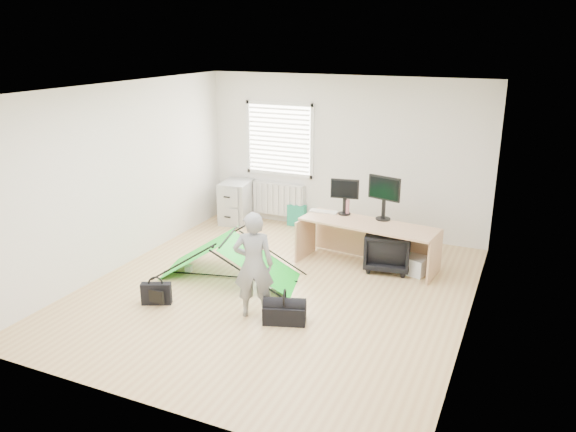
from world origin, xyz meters
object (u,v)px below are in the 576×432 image
at_px(monitor_right, 384,204).
at_px(office_chair, 389,250).
at_px(thermos, 347,207).
at_px(storage_crate, 411,264).
at_px(monitor_left, 345,201).
at_px(person, 254,265).
at_px(filing_cabinet, 237,202).
at_px(laptop_bag, 156,294).
at_px(kite, 229,257).
at_px(desk, 367,245).
at_px(duffel_bag, 285,314).

bearing_deg(monitor_right, office_chair, -37.75).
distance_m(thermos, storage_crate, 1.29).
distance_m(monitor_left, person, 2.36).
bearing_deg(filing_cabinet, person, -65.67).
bearing_deg(thermos, filing_cabinet, 161.95).
bearing_deg(office_chair, monitor_right, -60.67).
bearing_deg(thermos, monitor_left, -160.74).
distance_m(monitor_right, laptop_bag, 3.52).
distance_m(monitor_right, kite, 2.42).
bearing_deg(person, filing_cabinet, -81.80).
xyz_separation_m(desk, filing_cabinet, (-2.81, 1.07, 0.04)).
bearing_deg(monitor_left, desk, -40.23).
height_order(laptop_bag, duffel_bag, laptop_bag).
distance_m(monitor_right, person, 2.53).
bearing_deg(monitor_right, person, -98.03).
xyz_separation_m(monitor_right, office_chair, (0.16, -0.21, -0.63)).
distance_m(office_chair, storage_crate, 0.39).
xyz_separation_m(kite, duffel_bag, (1.27, -0.87, -0.20)).
distance_m(monitor_left, duffel_bag, 2.46).
height_order(monitor_left, thermos, monitor_left).
bearing_deg(laptop_bag, office_chair, 19.38).
xyz_separation_m(office_chair, laptop_bag, (-2.44, -2.35, -0.16)).
relative_size(thermos, person, 0.17).
height_order(monitor_left, laptop_bag, monitor_left).
xyz_separation_m(monitor_left, monitor_right, (0.61, -0.01, 0.04)).
height_order(desk, kite, desk).
xyz_separation_m(filing_cabinet, duffel_bag, (2.40, -3.13, -0.27)).
xyz_separation_m(filing_cabinet, office_chair, (3.13, -1.02, -0.08)).
xyz_separation_m(thermos, laptop_bag, (-1.71, -2.58, -0.66)).
bearing_deg(office_chair, duffel_bag, 63.03).
xyz_separation_m(monitor_left, office_chair, (0.77, -0.22, -0.59)).
distance_m(desk, laptop_bag, 3.14).
relative_size(desk, person, 1.50).
relative_size(monitor_left, duffel_bag, 0.83).
height_order(desk, duffel_bag, desk).
relative_size(filing_cabinet, duffel_bag, 1.50).
height_order(kite, duffel_bag, kite).
height_order(thermos, duffel_bag, thermos).
bearing_deg(office_chair, filing_cabinet, -25.92).
xyz_separation_m(thermos, office_chair, (0.74, -0.24, -0.50)).
xyz_separation_m(thermos, kite, (-1.26, -1.48, -0.50)).
bearing_deg(duffel_bag, filing_cabinet, 109.15).
height_order(filing_cabinet, office_chair, filing_cabinet).
bearing_deg(thermos, kite, -130.58).
height_order(desk, person, person).
height_order(desk, monitor_right, monitor_right).
bearing_deg(monitor_left, thermos, 9.82).
height_order(thermos, office_chair, thermos).
height_order(desk, monitor_left, monitor_left).
relative_size(filing_cabinet, person, 0.57).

